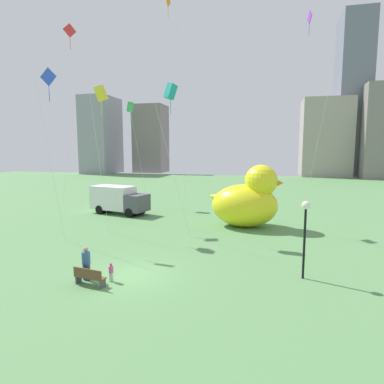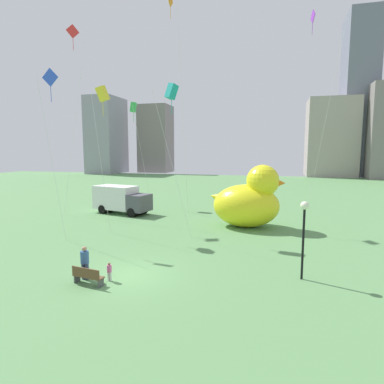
# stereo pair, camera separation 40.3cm
# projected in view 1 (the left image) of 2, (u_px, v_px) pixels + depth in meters

# --- Properties ---
(ground_plane) EXTENTS (140.00, 140.00, 0.00)m
(ground_plane) POSITION_uv_depth(u_px,v_px,m) (132.00, 275.00, 17.22)
(ground_plane) COLOR #588952
(park_bench) EXTENTS (1.69, 0.70, 0.90)m
(park_bench) POSITION_uv_depth(u_px,v_px,m) (89.00, 276.00, 15.84)
(park_bench) COLOR brown
(park_bench) RESTS_ON ground
(person_adult) EXTENTS (0.42, 0.42, 1.72)m
(person_adult) POSITION_uv_depth(u_px,v_px,m) (86.00, 262.00, 16.52)
(person_adult) COLOR #38476B
(person_adult) RESTS_ON ground
(person_child) EXTENTS (0.23, 0.23, 0.95)m
(person_child) POSITION_uv_depth(u_px,v_px,m) (111.00, 271.00, 16.37)
(person_child) COLOR silver
(person_child) RESTS_ON ground
(giant_inflatable_duck) EXTENTS (6.45, 4.14, 5.35)m
(giant_inflatable_duck) POSITION_uv_depth(u_px,v_px,m) (247.00, 200.00, 27.94)
(giant_inflatable_duck) COLOR yellow
(giant_inflatable_duck) RESTS_ON ground
(lamppost) EXTENTS (0.42, 0.42, 4.03)m
(lamppost) POSITION_uv_depth(u_px,v_px,m) (305.00, 221.00, 16.46)
(lamppost) COLOR black
(lamppost) RESTS_ON ground
(box_truck) EXTENTS (6.44, 3.61, 2.85)m
(box_truck) POSITION_uv_depth(u_px,v_px,m) (119.00, 200.00, 33.77)
(box_truck) COLOR white
(box_truck) RESTS_ON ground
(city_skyline) EXTENTS (80.97, 17.49, 39.24)m
(city_skyline) POSITION_uv_depth(u_px,v_px,m) (277.00, 126.00, 84.45)
(city_skyline) COLOR gray
(city_skyline) RESTS_ON ground
(kite_green) EXTENTS (2.20, 2.47, 12.18)m
(kite_green) POSITION_uv_depth(u_px,v_px,m) (130.00, 108.00, 38.49)
(kite_green) COLOR silver
(kite_green) RESTS_ON ground
(kite_orange) EXTENTS (1.50, 2.51, 21.29)m
(kite_orange) POSITION_uv_depth(u_px,v_px,m) (170.00, 16.00, 31.06)
(kite_orange) COLOR silver
(kite_orange) RESTS_ON ground
(kite_red) EXTENTS (2.38, 2.52, 18.18)m
(kite_red) POSITION_uv_depth(u_px,v_px,m) (70.00, 43.00, 30.55)
(kite_red) COLOR silver
(kite_red) RESTS_ON ground
(kite_teal) EXTENTS (2.72, 2.27, 11.63)m
(kite_teal) POSITION_uv_depth(u_px,v_px,m) (171.00, 92.00, 24.79)
(kite_teal) COLOR silver
(kite_teal) RESTS_ON ground
(kite_purple) EXTENTS (3.26, 3.71, 20.14)m
(kite_purple) POSITION_uv_depth(u_px,v_px,m) (311.00, 32.00, 32.44)
(kite_purple) COLOR silver
(kite_purple) RESTS_ON ground
(kite_yellow) EXTENTS (1.26, 1.08, 11.57)m
(kite_yellow) POSITION_uv_depth(u_px,v_px,m) (101.00, 94.00, 25.30)
(kite_yellow) COLOR silver
(kite_yellow) RESTS_ON ground
(kite_blue) EXTENTS (1.57, 0.98, 12.29)m
(kite_blue) POSITION_uv_depth(u_px,v_px,m) (48.00, 84.00, 22.91)
(kite_blue) COLOR silver
(kite_blue) RESTS_ON ground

